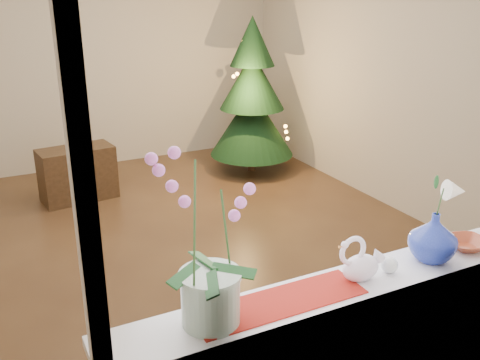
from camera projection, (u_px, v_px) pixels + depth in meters
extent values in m
plane|color=#3A2517|center=(172.00, 246.00, 4.51)|extent=(5.00, 5.00, 0.00)
cube|color=beige|center=(92.00, 52.00, 6.15)|extent=(4.50, 0.10, 2.70)
cube|color=beige|center=(390.00, 193.00, 1.95)|extent=(4.50, 0.10, 2.70)
cube|color=beige|center=(392.00, 67.00, 5.00)|extent=(0.10, 5.00, 2.70)
cube|color=white|center=(358.00, 284.00, 2.22)|extent=(2.20, 0.26, 0.04)
cube|color=maroon|center=(280.00, 302.00, 2.05)|extent=(0.70, 0.20, 0.01)
imported|color=navy|center=(434.00, 234.00, 2.33)|extent=(0.27, 0.27, 0.25)
sphere|color=silver|center=(390.00, 265.00, 2.25)|extent=(0.09, 0.09, 0.07)
imported|color=brown|center=(467.00, 244.00, 2.47)|extent=(0.19, 0.19, 0.04)
cube|color=black|center=(78.00, 174.00, 5.42)|extent=(0.76, 0.45, 0.54)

